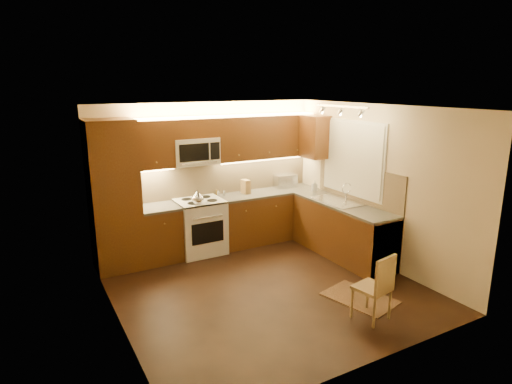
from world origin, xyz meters
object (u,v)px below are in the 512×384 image
microwave (195,151)px  sink (338,197)px  stove (200,226)px  toaster_oven (284,181)px  knife_block (246,187)px  dining_chair (372,286)px  soap_bottle (315,186)px  kettle (197,197)px

microwave → sink: bearing=-32.2°
stove → toaster_oven: toaster_oven is taller
sink → knife_block: 1.63m
sink → stove: bearing=150.6°
toaster_oven → knife_block: 0.88m
microwave → dining_chair: size_ratio=0.90×
toaster_oven → microwave: bearing=-173.4°
soap_bottle → microwave: bearing=-177.7°
soap_bottle → dining_chair: size_ratio=0.22×
toaster_oven → soap_bottle: 0.61m
kettle → knife_block: 1.09m
sink → dining_chair: (-1.00, -1.88, -0.55)m
toaster_oven → stove: bearing=-169.1°
knife_block → toaster_oven: bearing=4.3°
microwave → soap_bottle: microwave is taller
kettle → soap_bottle: 2.23m
stove → sink: bearing=-29.4°
knife_block → soap_bottle: knife_block is taller
stove → kettle: 0.63m
knife_block → soap_bottle: size_ratio=1.30×
sink → knife_block: knife_block is taller
kettle → toaster_oven: kettle is taller
sink → microwave: bearing=147.8°
toaster_oven → dining_chair: (-0.80, -3.20, -0.60)m
toaster_oven → soap_bottle: toaster_oven is taller
microwave → kettle: microwave is taller
microwave → knife_block: bearing=-2.2°
microwave → soap_bottle: bearing=-12.6°
sink → kettle: bearing=156.8°
microwave → knife_block: 1.16m
sink → dining_chair: 2.20m
microwave → dining_chair: bearing=-72.3°
dining_chair → knife_block: bearing=80.2°
dining_chair → kettle: bearing=100.6°
stove → microwave: microwave is taller
knife_block → dining_chair: size_ratio=0.29×
kettle → microwave: bearing=76.4°
stove → soap_bottle: bearing=-9.0°
toaster_oven → dining_chair: toaster_oven is taller
kettle → dining_chair: bearing=-63.8°
microwave → dining_chair: microwave is taller
microwave → toaster_oven: size_ratio=1.88×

